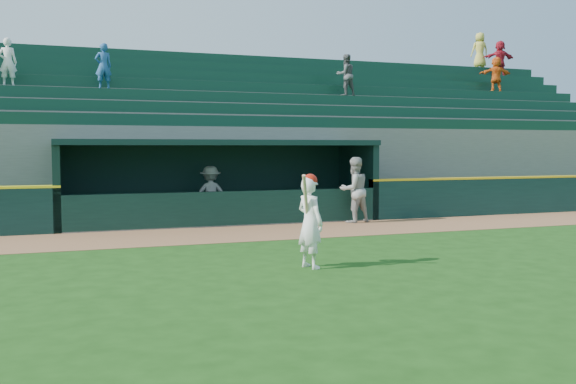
# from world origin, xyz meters

# --- Properties ---
(ground) EXTENTS (120.00, 120.00, 0.00)m
(ground) POSITION_xyz_m (0.00, 0.00, 0.00)
(ground) COLOR #194110
(ground) RESTS_ON ground
(warning_track) EXTENTS (40.00, 3.00, 0.01)m
(warning_track) POSITION_xyz_m (0.00, 4.90, 0.01)
(warning_track) COLOR #905D39
(warning_track) RESTS_ON ground
(field_wall_right) EXTENTS (15.50, 0.30, 1.20)m
(field_wall_right) POSITION_xyz_m (12.25, 6.55, 0.60)
(field_wall_right) COLOR black
(field_wall_right) RESTS_ON ground
(wall_stripe_right) EXTENTS (15.50, 0.32, 0.06)m
(wall_stripe_right) POSITION_xyz_m (12.25, 6.55, 1.23)
(wall_stripe_right) COLOR gold
(wall_stripe_right) RESTS_ON field_wall_right
(dugout_player_front) EXTENTS (1.05, 0.87, 1.95)m
(dugout_player_front) POSITION_xyz_m (3.73, 6.12, 0.98)
(dugout_player_front) COLOR #9E9E99
(dugout_player_front) RESTS_ON ground
(dugout_player_inside) EXTENTS (1.14, 0.73, 1.68)m
(dugout_player_inside) POSITION_xyz_m (-0.24, 7.79, 0.84)
(dugout_player_inside) COLOR #9C9C97
(dugout_player_inside) RESTS_ON ground
(dugout) EXTENTS (9.40, 2.80, 2.46)m
(dugout) POSITION_xyz_m (0.00, 8.00, 1.36)
(dugout) COLOR #63635F
(dugout) RESTS_ON ground
(stands) EXTENTS (34.50, 6.25, 7.62)m
(stands) POSITION_xyz_m (0.02, 12.57, 2.40)
(stands) COLOR slate
(stands) RESTS_ON ground
(batter_at_plate) EXTENTS (0.62, 0.81, 1.77)m
(batter_at_plate) POSITION_xyz_m (-0.19, -0.12, 0.88)
(batter_at_plate) COLOR white
(batter_at_plate) RESTS_ON ground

